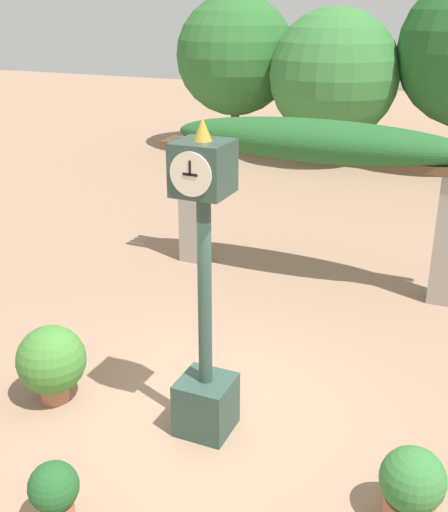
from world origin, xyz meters
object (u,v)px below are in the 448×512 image
at_px(potted_plant_near_left, 412,485).
at_px(potted_plant_far_left, 52,361).
at_px(potted_plant_near_right, 54,493).
at_px(pedestal_clock, 205,311).

distance_m(potted_plant_near_left, potted_plant_far_left, 4.27).
bearing_deg(potted_plant_near_right, potted_plant_near_left, 24.98).
bearing_deg(potted_plant_far_left, pedestal_clock, 6.71).
bearing_deg(pedestal_clock, potted_plant_near_right, -109.29).
height_order(pedestal_clock, potted_plant_far_left, pedestal_clock).
distance_m(pedestal_clock, potted_plant_near_left, 2.61).
bearing_deg(potted_plant_far_left, potted_plant_near_left, -3.36).
bearing_deg(potted_plant_near_right, pedestal_clock, 70.71).
bearing_deg(pedestal_clock, potted_plant_far_left, -173.29).
relative_size(potted_plant_near_left, potted_plant_far_left, 0.79).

